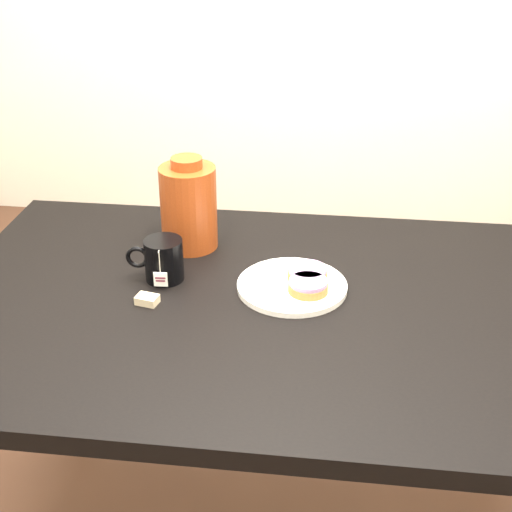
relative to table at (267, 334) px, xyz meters
name	(u,v)px	position (x,y,z in m)	size (l,w,h in m)	color
table	(267,334)	(0.00, 0.00, 0.00)	(1.40, 0.90, 0.75)	black
plate	(292,285)	(0.05, 0.06, 0.09)	(0.24, 0.24, 0.02)	white
bagel_back	(307,273)	(0.08, 0.08, 0.11)	(0.12, 0.12, 0.03)	brown
bagel_front	(308,286)	(0.08, 0.03, 0.11)	(0.12, 0.12, 0.03)	brown
mug	(163,259)	(-0.24, 0.07, 0.13)	(0.13, 0.09, 0.09)	black
teabag_pouch	(147,300)	(-0.25, -0.04, 0.09)	(0.04, 0.03, 0.02)	#C6B793
bagel_package	(189,206)	(-0.21, 0.23, 0.19)	(0.16, 0.16, 0.22)	#65220D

